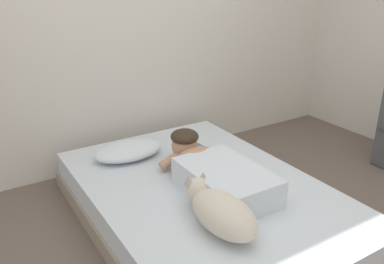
# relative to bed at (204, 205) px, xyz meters

# --- Properties ---
(ground_plane) EXTENTS (12.81, 12.81, 0.00)m
(ground_plane) POSITION_rel_bed_xyz_m (0.08, -0.46, -0.14)
(ground_plane) COLOR #66564C
(back_wall) EXTENTS (4.41, 0.12, 2.50)m
(back_wall) POSITION_rel_bed_xyz_m (0.08, 1.24, 1.11)
(back_wall) COLOR silver
(back_wall) RESTS_ON ground
(bed) EXTENTS (1.43, 2.09, 0.29)m
(bed) POSITION_rel_bed_xyz_m (0.00, 0.00, 0.00)
(bed) COLOR gray
(bed) RESTS_ON ground
(pillow) EXTENTS (0.52, 0.32, 0.11)m
(pillow) POSITION_rel_bed_xyz_m (-0.25, 0.66, 0.20)
(pillow) COLOR silver
(pillow) RESTS_ON bed
(person_lying) EXTENTS (0.43, 0.92, 0.27)m
(person_lying) POSITION_rel_bed_xyz_m (0.05, -0.03, 0.25)
(person_lying) COLOR silver
(person_lying) RESTS_ON bed
(dog) EXTENTS (0.26, 0.57, 0.21)m
(dog) POSITION_rel_bed_xyz_m (-0.18, -0.43, 0.25)
(dog) COLOR beige
(dog) RESTS_ON bed
(coffee_cup) EXTENTS (0.12, 0.09, 0.07)m
(coffee_cup) POSITION_rel_bed_xyz_m (0.21, 0.44, 0.19)
(coffee_cup) COLOR teal
(coffee_cup) RESTS_ON bed
(cell_phone) EXTENTS (0.07, 0.14, 0.01)m
(cell_phone) POSITION_rel_bed_xyz_m (-0.02, -0.10, 0.15)
(cell_phone) COLOR black
(cell_phone) RESTS_ON bed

